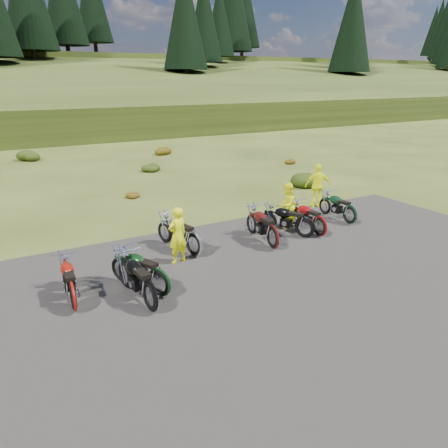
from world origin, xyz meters
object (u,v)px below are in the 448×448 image
motorcycle_0 (151,311)px  motorcycle_3 (194,256)px  person_middle (178,236)px  motorcycle_7 (349,224)px

motorcycle_0 → motorcycle_3: motorcycle_3 is taller
motorcycle_0 → person_middle: size_ratio=1.30×
person_middle → motorcycle_7: bearing=167.4°
motorcycle_3 → motorcycle_7: 6.59m
motorcycle_0 → person_middle: bearing=-42.4°
person_middle → motorcycle_0: bearing=39.4°
motorcycle_0 → person_middle: person_middle is taller
motorcycle_3 → motorcycle_7: (6.59, -0.09, 0.00)m
motorcycle_3 → person_middle: 1.10m
motorcycle_0 → motorcycle_7: bearing=-80.0°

